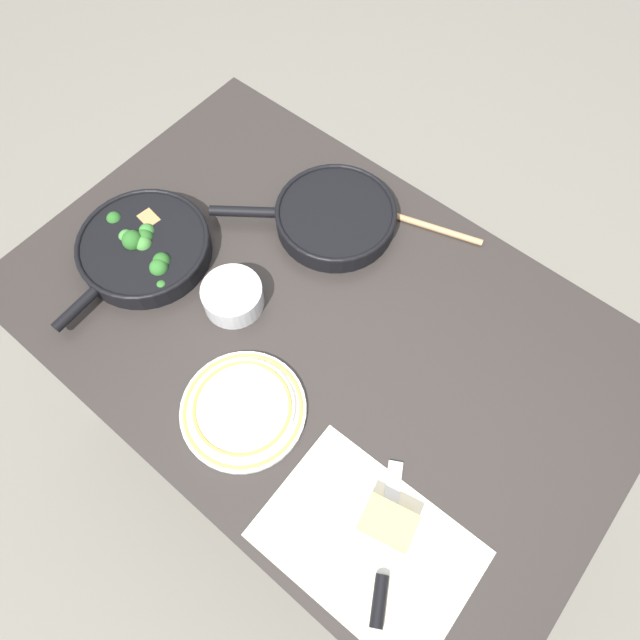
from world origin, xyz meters
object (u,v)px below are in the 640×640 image
object	(u,v)px
grater_knife	(384,565)
prep_bowl_steel	(233,296)
cheese_block	(388,523)
wooden_spoon	(397,216)
dinner_plate_stack	(243,409)
skillet_broccoli	(144,247)
skillet_eggs	(334,217)

from	to	relation	value
grater_knife	prep_bowl_steel	size ratio (longest dim) A/B	1.99
prep_bowl_steel	cheese_block	bearing A→B (deg)	-16.73
grater_knife	prep_bowl_steel	xyz separation A→B (m)	(-0.57, 0.22, 0.02)
wooden_spoon	cheese_block	size ratio (longest dim) A/B	3.02
wooden_spoon	grater_knife	distance (m)	0.77
dinner_plate_stack	skillet_broccoli	bearing A→B (deg)	162.64
skillet_eggs	cheese_block	world-z (taller)	skillet_eggs
grater_knife	skillet_eggs	bearing A→B (deg)	16.51
skillet_broccoli	grater_knife	world-z (taller)	skillet_broccoli
skillet_broccoli	skillet_eggs	bearing A→B (deg)	137.86
skillet_eggs	grater_knife	bearing A→B (deg)	98.34
grater_knife	cheese_block	bearing A→B (deg)	2.12
skillet_broccoli	wooden_spoon	distance (m)	0.59
skillet_eggs	cheese_block	bearing A→B (deg)	99.77
wooden_spoon	skillet_broccoli	bearing A→B (deg)	31.82
grater_knife	dinner_plate_stack	size ratio (longest dim) A/B	1.04
grater_knife	wooden_spoon	bearing A→B (deg)	5.21
skillet_eggs	prep_bowl_steel	xyz separation A→B (m)	(-0.03, -0.31, 0.00)
skillet_broccoli	wooden_spoon	size ratio (longest dim) A/B	1.26
dinner_plate_stack	prep_bowl_steel	world-z (taller)	prep_bowl_steel
prep_bowl_steel	skillet_eggs	bearing A→B (deg)	83.57
wooden_spoon	cheese_block	bearing A→B (deg)	106.73
wooden_spoon	dinner_plate_stack	bearing A→B (deg)	76.68
skillet_broccoli	prep_bowl_steel	xyz separation A→B (m)	(0.24, 0.04, -0.00)
skillet_broccoli	cheese_block	size ratio (longest dim) A/B	3.80
skillet_eggs	grater_knife	distance (m)	0.76
skillet_broccoli	wooden_spoon	bearing A→B (deg)	136.58
dinner_plate_stack	grater_knife	bearing A→B (deg)	-7.51
skillet_eggs	wooden_spoon	xyz separation A→B (m)	(0.11, 0.11, -0.02)
skillet_broccoli	cheese_block	bearing A→B (deg)	77.77
wooden_spoon	dinner_plate_stack	xyz separation A→B (m)	(0.05, -0.59, 0.00)
prep_bowl_steel	wooden_spoon	bearing A→B (deg)	71.44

